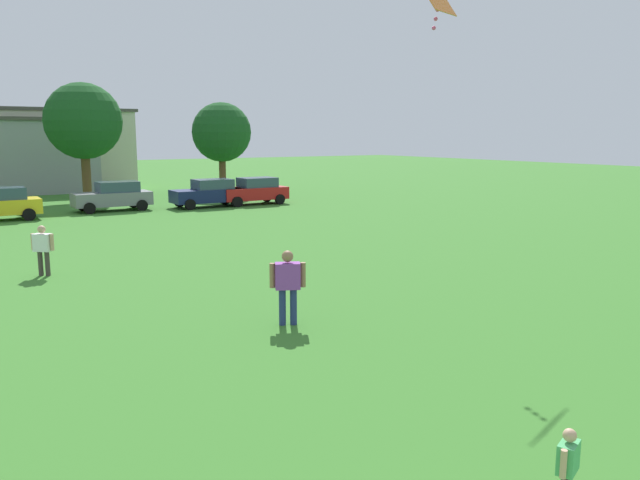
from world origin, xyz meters
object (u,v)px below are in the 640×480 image
object	(u,v)px
parked_car_navy_3	(209,193)
tree_right	(83,121)
adult_bystander	(288,281)
parked_car_red_4	(254,191)
parked_car_gray_2	(113,196)
kite	(437,2)
child_kite_flyer	(568,463)
bystander_near_trees	(43,246)
tree_far_right	(222,133)

from	to	relation	value
parked_car_navy_3	tree_right	size ratio (longest dim) A/B	0.56
adult_bystander	parked_car_red_4	size ratio (longest dim) A/B	0.41
tree_right	parked_car_gray_2	bearing A→B (deg)	-89.06
parked_car_navy_3	parked_car_red_4	size ratio (longest dim) A/B	1.00
adult_bystander	kite	size ratio (longest dim) A/B	1.40
child_kite_flyer	bystander_near_trees	world-z (taller)	bystander_near_trees
bystander_near_trees	kite	bearing A→B (deg)	-6.51
child_kite_flyer	adult_bystander	xyz separation A→B (m)	(0.85, 8.16, 0.42)
adult_bystander	tree_right	size ratio (longest dim) A/B	0.23
parked_car_gray_2	tree_right	bearing A→B (deg)	-89.06
tree_right	tree_far_right	world-z (taller)	tree_right
tree_far_right	tree_right	bearing A→B (deg)	178.10
tree_far_right	parked_car_gray_2	bearing A→B (deg)	-147.38
child_kite_flyer	bystander_near_trees	size ratio (longest dim) A/B	0.65
parked_car_gray_2	parked_car_red_4	size ratio (longest dim) A/B	1.00
parked_car_navy_3	tree_far_right	distance (m)	8.94
kite	child_kite_flyer	bearing A→B (deg)	-122.18
adult_bystander	kite	bearing A→B (deg)	-155.94
kite	bystander_near_trees	bearing A→B (deg)	133.38
bystander_near_trees	tree_far_right	xyz separation A→B (m)	(15.62, 22.24, 3.56)
bystander_near_trees	parked_car_red_4	distance (m)	20.96
bystander_near_trees	parked_car_navy_3	bearing A→B (deg)	92.54
adult_bystander	tree_right	xyz separation A→B (m)	(2.17, 31.11, 4.16)
parked_car_red_4	parked_car_gray_2	bearing A→B (deg)	-8.09
child_kite_flyer	parked_car_navy_3	world-z (taller)	parked_car_navy_3
adult_bystander	parked_car_navy_3	world-z (taller)	adult_bystander
kite	parked_car_navy_3	distance (m)	24.93
child_kite_flyer	adult_bystander	distance (m)	8.22
child_kite_flyer	tree_far_right	world-z (taller)	tree_far_right
bystander_near_trees	parked_car_red_4	bearing A→B (deg)	85.92
kite	parked_car_gray_2	world-z (taller)	kite
child_kite_flyer	adult_bystander	bearing A→B (deg)	61.40
kite	parked_car_gray_2	distance (m)	25.83
bystander_near_trees	parked_car_navy_3	size ratio (longest dim) A/B	0.37
bystander_near_trees	tree_right	xyz separation A→B (m)	(6.11, 22.56, 4.25)
bystander_near_trees	tree_far_right	distance (m)	27.41
adult_bystander	bystander_near_trees	world-z (taller)	adult_bystander
tree_right	parked_car_red_4	bearing A→B (deg)	-41.53
kite	tree_far_right	xyz separation A→B (m)	(7.45, 30.88, -3.08)
parked_car_gray_2	tree_far_right	distance (m)	11.74
kite	tree_right	distance (m)	31.36
parked_car_gray_2	child_kite_flyer	bearing A→B (deg)	84.58
child_kite_flyer	adult_bystander	world-z (taller)	adult_bystander
bystander_near_trees	adult_bystander	bearing A→B (deg)	-25.15
kite	parked_car_navy_3	bearing A→B (deg)	81.71
bystander_near_trees	tree_right	distance (m)	23.76
child_kite_flyer	parked_car_gray_2	world-z (taller)	parked_car_gray_2
child_kite_flyer	parked_car_red_4	distance (m)	33.77
tree_right	tree_far_right	distance (m)	9.54
parked_car_navy_3	bystander_near_trees	bearing A→B (deg)	52.43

